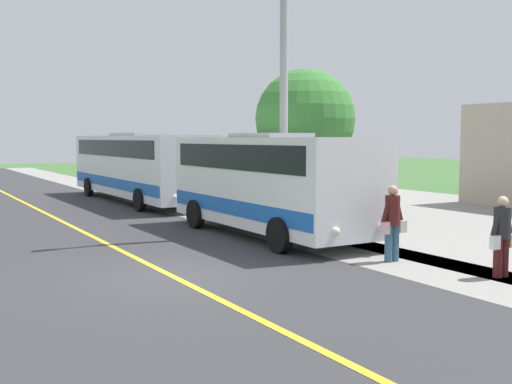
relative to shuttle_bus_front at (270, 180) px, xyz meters
The scene contains 10 objects.
ground_plane 5.98m from the shuttle_bus_front, 37.94° to the left, with size 120.00×120.00×0.00m, color #3D6633.
road_surface 5.98m from the shuttle_bus_front, 37.94° to the left, with size 8.00×100.00×0.01m, color #333335.
sidewalk 3.95m from the shuttle_bus_front, 100.64° to the left, with size 2.40×100.00×0.01m, color gray.
road_centre_line 5.98m from the shuttle_bus_front, 37.94° to the left, with size 0.16×100.00×0.00m, color gold.
shuttle_bus_front is the anchor object (origin of this frame).
transit_bus_rear 11.24m from the shuttle_bus_front, 89.90° to the right, with size 2.68×11.81×3.07m.
pedestrian_with_bags 7.14m from the shuttle_bus_front, 100.19° to the left, with size 0.72×0.34×1.67m.
pedestrian_waiting 4.73m from the shuttle_bus_front, 95.37° to the left, with size 0.72×0.34×1.77m.
street_light_pole 3.28m from the shuttle_bus_front, behind, with size 1.97×0.24×8.98m.
tree_curbside 4.13m from the shuttle_bus_front, 140.79° to the right, with size 3.43×3.43×5.21m.
Camera 1 is at (4.83, 11.66, 2.85)m, focal length 43.32 mm.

